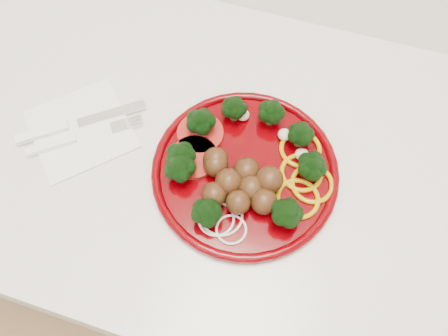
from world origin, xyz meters
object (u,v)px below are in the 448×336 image
(napkin, at_px, (81,129))
(knife, at_px, (64,127))
(fork, at_px, (66,141))
(plate, at_px, (246,168))

(napkin, distance_m, knife, 0.03)
(napkin, bearing_deg, fork, -109.07)
(napkin, relative_size, fork, 0.95)
(plate, distance_m, fork, 0.28)
(knife, bearing_deg, plate, -35.34)
(knife, height_order, fork, knife)
(knife, xyz_separation_m, fork, (0.01, -0.02, -0.00))
(knife, bearing_deg, fork, -97.00)
(knife, distance_m, fork, 0.03)
(plate, xyz_separation_m, knife, (-0.30, -0.01, -0.01))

